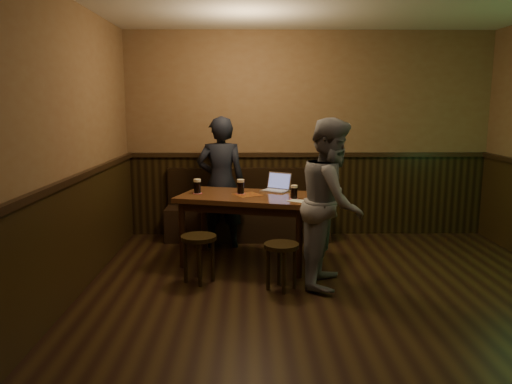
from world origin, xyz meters
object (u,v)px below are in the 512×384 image
object	(u,v)px
stool_left	(199,245)
stool_right	(281,253)
bench	(248,216)
pub_table	(248,204)
pint_right	(294,192)
person_suit	(221,183)
person_grey	(332,203)
laptop	(277,186)
pint_mid	(241,187)
pint_left	(197,186)

from	to	relation	value
stool_left	stool_right	world-z (taller)	stool_left
bench	stool_right	size ratio (longest dim) A/B	4.70
pub_table	pint_right	size ratio (longest dim) A/B	10.98
person_suit	person_grey	size ratio (longest dim) A/B	0.99
person_suit	stool_left	bearing A→B (deg)	80.94
stool_right	laptop	bearing A→B (deg)	89.33
pint_right	stool_right	bearing A→B (deg)	-105.87
bench	laptop	xyz separation A→B (m)	(0.35, -0.83, 0.55)
pint_mid	pint_right	size ratio (longest dim) A/B	1.11
pint_right	person_suit	xyz separation A→B (m)	(-0.84, 0.94, -0.04)
person_grey	pub_table	bearing A→B (deg)	67.08
stool_right	laptop	distance (m)	1.20
stool_left	person_suit	distance (m)	1.40
pub_table	laptop	distance (m)	0.46
stool_left	stool_right	bearing A→B (deg)	-14.96
pub_table	pint_left	world-z (taller)	pint_left
pint_right	pint_mid	bearing A→B (deg)	151.98
stool_left	person_grey	size ratio (longest dim) A/B	0.29
pint_left	person_suit	xyz separation A→B (m)	(0.24, 0.59, -0.05)
pint_left	stool_right	bearing A→B (deg)	-46.14
laptop	bench	bearing A→B (deg)	144.98
pint_mid	person_grey	size ratio (longest dim) A/B	0.10
pint_left	bench	bearing A→B (deg)	59.46
pint_right	person_grey	bearing A→B (deg)	-52.23
pub_table	pint_mid	xyz separation A→B (m)	(-0.08, 0.07, 0.19)
bench	stool_left	bearing A→B (deg)	-106.30
pint_left	pint_right	world-z (taller)	pint_left
pint_left	person_suit	bearing A→B (deg)	67.73
pub_table	laptop	xyz separation A→B (m)	(0.35, 0.25, 0.16)
pub_table	person_suit	distance (m)	0.78
pint_left	person_grey	size ratio (longest dim) A/B	0.10
bench	laptop	bearing A→B (deg)	-67.33
pint_mid	pint_right	world-z (taller)	pint_mid
pub_table	pint_left	distance (m)	0.62
bench	stool_left	xyz separation A→B (m)	(-0.50, -1.71, 0.08)
pub_table	person_grey	size ratio (longest dim) A/B	0.99
laptop	person_grey	bearing A→B (deg)	-29.63
pint_mid	laptop	xyz separation A→B (m)	(0.43, 0.19, -0.03)
stool_left	pub_table	bearing A→B (deg)	51.38
pub_table	laptop	bearing A→B (deg)	52.00
pub_table	pint_left	size ratio (longest dim) A/B	9.86
stool_right	person_suit	size ratio (longest dim) A/B	0.28
pint_left	pint_mid	world-z (taller)	same
stool_left	pint_mid	world-z (taller)	pint_mid
person_suit	pub_table	bearing A→B (deg)	114.07
stool_right	pint_left	distance (m)	1.42
stool_right	person_grey	size ratio (longest dim) A/B	0.28
pint_right	person_grey	size ratio (longest dim) A/B	0.09
pint_left	pint_mid	size ratio (longest dim) A/B	1.00
bench	person_suit	size ratio (longest dim) A/B	1.31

